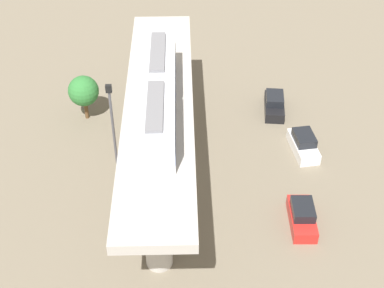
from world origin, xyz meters
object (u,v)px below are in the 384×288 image
object	(u,v)px
parked_car_black	(274,104)
signal_post	(114,136)
parked_car_red	(302,216)
parked_car_white	(303,144)
tree_near_viaduct	(83,91)
train	(157,95)

from	to	relation	value
parked_car_black	signal_post	size ratio (longest dim) A/B	0.43
parked_car_red	parked_car_black	bearing A→B (deg)	91.74
parked_car_white	signal_post	distance (m)	17.20
parked_car_white	signal_post	xyz separation A→B (m)	(-15.84, -4.59, 4.90)
parked_car_white	tree_near_viaduct	xyz separation A→B (m)	(-19.74, 5.34, 2.31)
train	parked_car_red	bearing A→B (deg)	-21.15
parked_car_black	tree_near_viaduct	xyz separation A→B (m)	(-17.99, -0.72, 2.31)
train	parked_car_black	xyz separation A→B (m)	(10.69, 10.45, -8.42)
parked_car_red	tree_near_viaduct	size ratio (longest dim) A/B	0.94
parked_car_red	signal_post	size ratio (longest dim) A/B	0.41
signal_post	tree_near_viaduct	bearing A→B (deg)	111.46
parked_car_black	tree_near_viaduct	world-z (taller)	tree_near_viaduct
train	signal_post	bearing A→B (deg)	-176.71
parked_car_white	tree_near_viaduct	world-z (taller)	tree_near_viaduct
train	parked_car_black	world-z (taller)	train
signal_post	train	bearing A→B (deg)	3.29
parked_car_red	parked_car_black	world-z (taller)	same
signal_post	parked_car_white	bearing A→B (deg)	16.16
tree_near_viaduct	signal_post	size ratio (longest dim) A/B	0.44
train	tree_near_viaduct	bearing A→B (deg)	126.88
parked_car_black	signal_post	bearing A→B (deg)	-137.11
tree_near_viaduct	train	bearing A→B (deg)	-53.12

